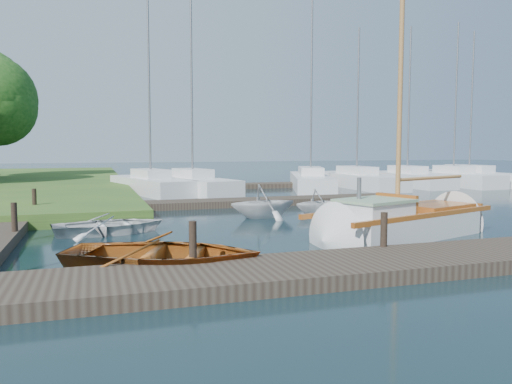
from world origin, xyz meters
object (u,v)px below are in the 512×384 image
object	(u,v)px
mooring_post_5	(34,199)
marina_boat_1	(193,183)
tender_d	(318,200)
mooring_post_1	(193,240)
marina_boat_3	(311,180)
marina_boat_0	(151,183)
marina_boat_6	(453,177)
mooring_post_2	(384,229)
tender_a	(110,222)
tender_b	(263,200)
dinghy	(163,249)
marina_boat_7	(469,177)
sailboat	(405,225)
marina_boat_4	(357,179)
marina_boat_5	(407,178)
mooring_post_4	(14,217)

from	to	relation	value
mooring_post_5	marina_boat_1	distance (m)	11.52
mooring_post_5	tender_d	distance (m)	10.72
mooring_post_1	marina_boat_3	world-z (taller)	marina_boat_3
marina_boat_0	marina_boat_6	distance (m)	20.59
marina_boat_1	mooring_post_2	bearing A→B (deg)	169.63
tender_a	tender_b	bearing A→B (deg)	-79.00
mooring_post_2	tender_a	distance (m)	8.24
dinghy	marina_boat_1	bearing A→B (deg)	10.29
tender_a	marina_boat_1	distance (m)	13.94
dinghy	marina_boat_1	distance (m)	18.53
dinghy	tender_d	bearing A→B (deg)	-21.01
marina_boat_3	tender_b	bearing A→B (deg)	167.95
marina_boat_0	marina_boat_3	distance (m)	10.06
mooring_post_2	marina_boat_1	distance (m)	18.69
marina_boat_3	marina_boat_7	world-z (taller)	marina_boat_3
tender_a	tender_d	xyz separation A→B (m)	(7.97, 2.17, 0.21)
marina_boat_6	marina_boat_0	bearing A→B (deg)	87.46
tender_b	sailboat	bearing A→B (deg)	-159.68
sailboat	marina_boat_6	size ratio (longest dim) A/B	0.89
mooring_post_2	marina_boat_4	world-z (taller)	marina_boat_4
dinghy	tender_a	world-z (taller)	dinghy
tender_b	marina_boat_3	bearing A→B (deg)	-38.88
marina_boat_5	marina_boat_7	size ratio (longest dim) A/B	1.00
tender_d	marina_boat_0	bearing A→B (deg)	11.24
tender_d	marina_boat_0	distance (m)	12.35
marina_boat_3	marina_boat_6	distance (m)	10.54
dinghy	tender_a	distance (m)	5.16
mooring_post_2	tender_b	distance (m)	7.50
mooring_post_4	tender_a	bearing A→B (deg)	14.88
marina_boat_3	tender_d	bearing A→B (deg)	176.65
marina_boat_5	mooring_post_1	bearing A→B (deg)	135.91
marina_boat_0	mooring_post_1	bearing A→B (deg)	160.91
mooring_post_1	marina_boat_3	distance (m)	22.21
mooring_post_2	marina_boat_1	size ratio (longest dim) A/B	0.07
dinghy	marina_boat_3	distance (m)	21.98
tender_b	marina_boat_3	size ratio (longest dim) A/B	0.22
sailboat	dinghy	xyz separation A→B (m)	(-7.28, -1.81, 0.09)
sailboat	marina_boat_3	distance (m)	17.33
dinghy	marina_boat_4	world-z (taller)	marina_boat_4
marina_boat_4	marina_boat_6	size ratio (longest dim) A/B	0.94
marina_boat_6	marina_boat_7	size ratio (longest dim) A/B	1.02
marina_boat_5	tender_d	bearing A→B (deg)	133.27
mooring_post_5	marina_boat_6	bearing A→B (deg)	18.26
tender_a	tender_b	world-z (taller)	tender_b
dinghy	mooring_post_1	bearing A→B (deg)	-115.07
mooring_post_2	marina_boat_4	bearing A→B (deg)	62.13
tender_d	marina_boat_0	world-z (taller)	marina_boat_0
sailboat	tender_a	xyz separation A→B (m)	(-8.21, 3.26, -0.00)
dinghy	marina_boat_6	bearing A→B (deg)	-28.12
tender_a	marina_boat_3	bearing A→B (deg)	-50.52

